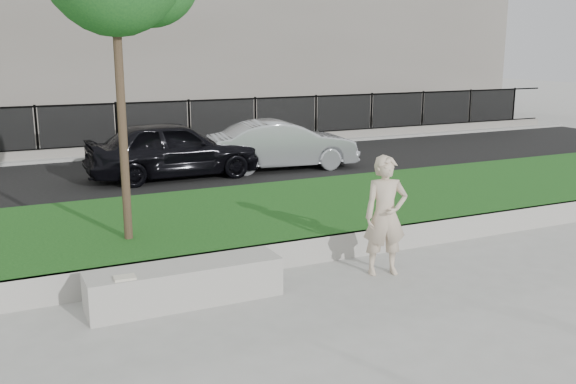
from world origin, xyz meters
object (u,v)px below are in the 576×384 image
car_dark (173,149)px  car_silver (283,145)px  man (385,216)px  book (125,278)px  stone_bench (185,284)px

car_dark → car_silver: (2.92, -0.08, -0.07)m
man → car_dark: 7.91m
car_silver → book: bearing=150.5°
stone_bench → man: man is taller
stone_bench → car_dark: (1.98, 7.68, 0.50)m
car_dark → car_silver: 2.92m
book → stone_bench: bearing=16.1°
stone_bench → car_silver: 9.05m
book → car_silver: car_silver is taller
book → car_silver: size_ratio=0.06×
car_silver → stone_bench: bearing=153.9°
stone_bench → car_silver: car_silver is taller
book → car_silver: bearing=56.9°
man → car_silver: bearing=91.6°
man → book: size_ratio=6.86×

